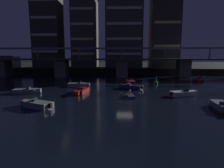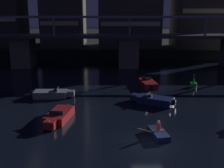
% 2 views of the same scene
% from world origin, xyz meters
% --- Properties ---
extents(ground_plane, '(400.00, 400.00, 0.00)m').
position_xyz_m(ground_plane, '(0.00, 0.00, 0.00)').
color(ground_plane, black).
extents(far_riverbank, '(240.00, 80.00, 2.20)m').
position_xyz_m(far_riverbank, '(0.00, 80.12, 1.10)').
color(far_riverbank, black).
rests_on(far_riverbank, ground).
extents(river_bridge, '(84.62, 6.40, 9.38)m').
position_xyz_m(river_bridge, '(0.00, 32.11, 4.02)').
color(river_bridge, '#605B51').
rests_on(river_bridge, ground).
extents(speedboat_near_left, '(4.92, 3.44, 1.16)m').
position_xyz_m(speedboat_near_left, '(1.70, 10.15, 0.41)').
color(speedboat_near_left, '#19234C').
rests_on(speedboat_near_left, ground).
extents(speedboat_mid_left, '(2.35, 5.23, 1.16)m').
position_xyz_m(speedboat_mid_left, '(1.96, 17.82, 0.41)').
color(speedboat_mid_left, maroon).
rests_on(speedboat_mid_left, ground).
extents(speedboat_mid_right, '(5.21, 1.91, 1.16)m').
position_xyz_m(speedboat_mid_right, '(-10.12, 12.50, 0.41)').
color(speedboat_mid_right, gray).
rests_on(speedboat_mid_right, ground).
extents(speedboat_far_left, '(2.39, 5.23, 1.16)m').
position_xyz_m(speedboat_far_left, '(-7.92, 5.11, 0.41)').
color(speedboat_far_left, maroon).
rests_on(speedboat_far_left, ground).
extents(channel_buoy, '(0.90, 0.90, 1.76)m').
position_xyz_m(channel_buoy, '(8.23, 17.40, 0.48)').
color(channel_buoy, green).
rests_on(channel_buoy, ground).
extents(dinghy_with_paddler, '(2.57, 2.76, 1.36)m').
position_xyz_m(dinghy_with_paddler, '(0.95, 1.62, 0.28)').
color(dinghy_with_paddler, '#19234C').
rests_on(dinghy_with_paddler, ground).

